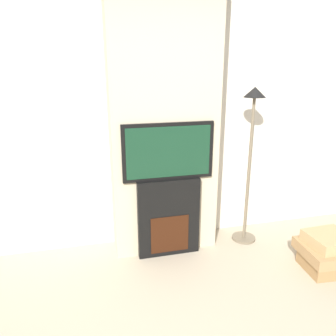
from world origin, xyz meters
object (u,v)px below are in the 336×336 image
(floor_lamp, at_px, (251,140))
(fireplace, at_px, (168,217))
(television, at_px, (168,151))
(box_stack, at_px, (328,252))

(floor_lamp, bearing_deg, fireplace, -176.81)
(television, height_order, floor_lamp, floor_lamp)
(television, xyz_separation_m, floor_lamp, (0.87, 0.05, 0.05))
(fireplace, bearing_deg, floor_lamp, 3.19)
(television, relative_size, floor_lamp, 0.53)
(box_stack, bearing_deg, floor_lamp, 125.62)
(floor_lamp, relative_size, box_stack, 3.14)
(fireplace, xyz_separation_m, box_stack, (1.37, -0.64, -0.22))
(fireplace, height_order, television, television)
(television, relative_size, box_stack, 1.67)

